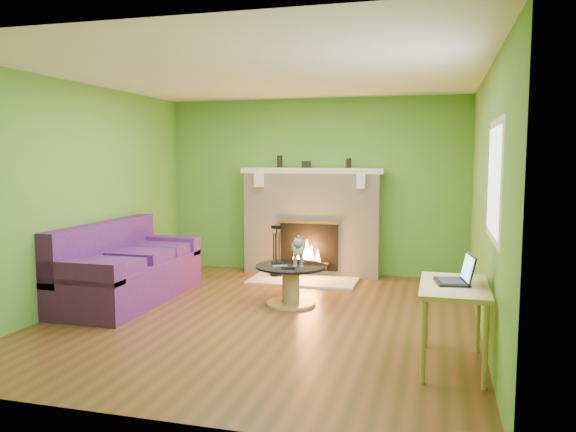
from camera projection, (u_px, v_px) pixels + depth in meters
The scene contains 22 objects.
floor at pixel (265, 317), 6.14m from camera, with size 5.00×5.00×0.00m, color #513517.
ceiling at pixel (264, 74), 5.86m from camera, with size 5.00×5.00×0.00m, color white.
wall_back at pixel (315, 186), 8.40m from camera, with size 5.00×5.00×0.00m, color #4D9330.
wall_front at pixel (146, 226), 3.60m from camera, with size 5.00×5.00×0.00m, color #4D9330.
wall_left at pixel (82, 195), 6.59m from camera, with size 5.00×5.00×0.00m, color #4D9330.
wall_right at pixel (486, 203), 5.41m from camera, with size 5.00×5.00×0.00m, color #4D9330.
window_frame at pixel (495, 181), 4.53m from camera, with size 1.20×1.20×0.00m, color silver.
window_pane at pixel (494, 181), 4.53m from camera, with size 1.06×1.06×0.00m, color white.
fireplace at pixel (312, 223), 8.28m from camera, with size 2.10×0.46×1.58m.
hearth at pixel (303, 280), 7.86m from camera, with size 1.50×0.75×0.03m, color beige.
mantel at pixel (312, 171), 8.18m from camera, with size 2.10×0.28×0.08m, color beige.
sofa at pixel (125, 271), 6.81m from camera, with size 0.95×2.11×0.95m.
coffee_table at pixel (291, 282), 6.62m from camera, with size 0.83×0.83×0.47m.
desk at pixel (454, 295), 4.62m from camera, with size 0.55×0.94×0.70m.
cat at pixel (298, 250), 6.60m from camera, with size 0.21×0.58×0.36m, color slate, non-canonical shape.
remote_silver at pixel (280, 266), 6.51m from camera, with size 0.17×0.04×0.02m, color gray.
remote_black at pixel (288, 268), 6.42m from camera, with size 0.16×0.04×0.02m, color black.
laptop at pixel (452, 268), 4.65m from camera, with size 0.29×0.33×0.25m, color black, non-canonical shape.
fire_tools at pixel (277, 250), 8.08m from camera, with size 0.20×0.20×0.73m, color black, non-canonical shape.
mantel_vase_left at pixel (280, 162), 8.32m from camera, with size 0.08×0.08×0.18m, color black.
mantel_vase_right at pixel (349, 163), 8.05m from camera, with size 0.07×0.07×0.14m, color black.
mantel_box at pixel (306, 164), 8.22m from camera, with size 0.12×0.08×0.10m, color black.
Camera 1 is at (1.81, -5.71, 1.75)m, focal length 35.00 mm.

